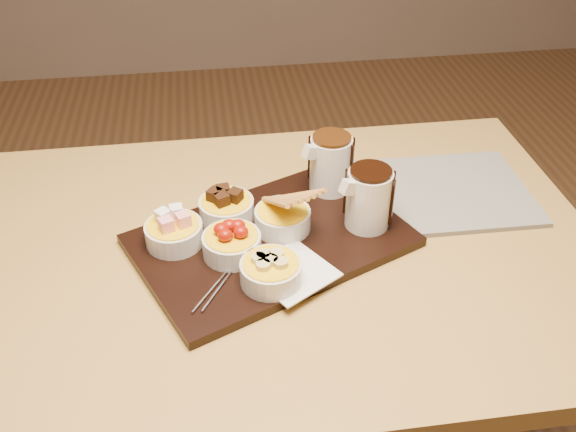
{
  "coord_description": "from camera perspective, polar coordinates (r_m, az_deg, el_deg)",
  "views": [
    {
      "loc": [
        -0.09,
        -0.88,
        1.47
      ],
      "look_at": [
        0.04,
        0.0,
        0.81
      ],
      "focal_mm": 40.0,
      "sensor_mm": 36.0,
      "label": 1
    }
  ],
  "objects": [
    {
      "name": "newspaper",
      "position": [
        1.3,
        13.74,
        2.07
      ],
      "size": [
        0.33,
        0.27,
        0.01
      ],
      "primitive_type": "cube",
      "rotation": [
        0.0,
        0.0,
        -0.02
      ],
      "color": "beige",
      "rests_on": "dining_table"
    },
    {
      "name": "bowl_biscotti",
      "position": [
        1.14,
        -0.48,
        -0.32
      ],
      "size": [
        0.1,
        0.1,
        0.04
      ],
      "primitive_type": "cylinder",
      "color": "silver",
      "rests_on": "serving_board"
    },
    {
      "name": "serving_board",
      "position": [
        1.14,
        -1.5,
        -2.19
      ],
      "size": [
        0.54,
        0.46,
        0.02
      ],
      "primitive_type": "cube",
      "rotation": [
        0.0,
        0.0,
        0.42
      ],
      "color": "black",
      "rests_on": "dining_table"
    },
    {
      "name": "bowl_bananas",
      "position": [
        1.03,
        -1.52,
        -5.05
      ],
      "size": [
        0.1,
        0.1,
        0.04
      ],
      "primitive_type": "cylinder",
      "color": "silver",
      "rests_on": "serving_board"
    },
    {
      "name": "bowl_marshmallows",
      "position": [
        1.12,
        -10.09,
        -1.57
      ],
      "size": [
        0.1,
        0.1,
        0.04
      ],
      "primitive_type": "cylinder",
      "color": "silver",
      "rests_on": "serving_board"
    },
    {
      "name": "bowl_cake",
      "position": [
        1.17,
        -5.48,
        0.58
      ],
      "size": [
        0.1,
        0.1,
        0.04
      ],
      "primitive_type": "cylinder",
      "color": "silver",
      "rests_on": "serving_board"
    },
    {
      "name": "napkin",
      "position": [
        1.06,
        0.36,
        -4.99
      ],
      "size": [
        0.17,
        0.17,
        0.0
      ],
      "primitive_type": "cube",
      "rotation": [
        0.0,
        0.0,
        0.56
      ],
      "color": "white",
      "rests_on": "serving_board"
    },
    {
      "name": "pitcher_dark_chocolate",
      "position": [
        1.14,
        7.18,
        1.5
      ],
      "size": [
        0.1,
        0.1,
        0.11
      ],
      "primitive_type": "cylinder",
      "rotation": [
        0.0,
        0.0,
        0.42
      ],
      "color": "silver",
      "rests_on": "serving_board"
    },
    {
      "name": "pitcher_milk_chocolate",
      "position": [
        1.23,
        3.81,
        4.61
      ],
      "size": [
        0.1,
        0.1,
        0.11
      ],
      "primitive_type": "cylinder",
      "rotation": [
        0.0,
        0.0,
        0.42
      ],
      "color": "silver",
      "rests_on": "serving_board"
    },
    {
      "name": "bowl_strawberries",
      "position": [
        1.09,
        -5.01,
        -2.58
      ],
      "size": [
        0.1,
        0.1,
        0.04
      ],
      "primitive_type": "cylinder",
      "color": "silver",
      "rests_on": "serving_board"
    },
    {
      "name": "dining_table",
      "position": [
        1.2,
        -1.9,
        -6.32
      ],
      "size": [
        1.2,
        0.8,
        0.75
      ],
      "color": "#B18A42",
      "rests_on": "ground"
    },
    {
      "name": "fondue_skewers",
      "position": [
        1.08,
        -4.81,
        -4.11
      ],
      "size": [
        0.23,
        0.17,
        0.01
      ],
      "primitive_type": null,
      "rotation": [
        0.0,
        0.0,
        -0.59
      ],
      "color": "silver",
      "rests_on": "serving_board"
    }
  ]
}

